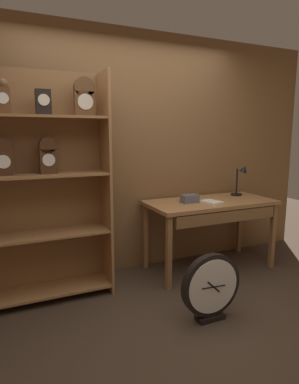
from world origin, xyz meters
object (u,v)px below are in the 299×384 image
(workbench, at_px, (211,209))
(round_clock_large, at_px, (211,287))
(toolbox_small, at_px, (190,199))
(desk_lamp, at_px, (241,178))
(bookshelf, at_px, (26,184))
(open_repair_manual, at_px, (211,202))

(workbench, relative_size, round_clock_large, 2.50)
(toolbox_small, distance_m, round_clock_large, 1.11)
(desk_lamp, distance_m, round_clock_large, 1.67)
(bookshelf, distance_m, desk_lamp, 2.42)
(desk_lamp, distance_m, open_repair_manual, 0.66)
(desk_lamp, height_order, round_clock_large, desk_lamp)
(bookshelf, relative_size, workbench, 1.45)
(bookshelf, relative_size, open_repair_manual, 9.44)
(toolbox_small, bearing_deg, open_repair_manual, -31.99)
(workbench, bearing_deg, toolbox_small, 173.92)
(workbench, height_order, desk_lamp, desk_lamp)
(open_repair_manual, height_order, round_clock_large, open_repair_manual)
(bookshelf, distance_m, open_repair_manual, 1.86)
(round_clock_large, bearing_deg, bookshelf, 143.94)
(bookshelf, relative_size, desk_lamp, 5.53)
(toolbox_small, height_order, round_clock_large, toolbox_small)
(open_repair_manual, distance_m, round_clock_large, 1.08)
(open_repair_manual, bearing_deg, workbench, 40.80)
(bookshelf, height_order, toolbox_small, bookshelf)
(bookshelf, height_order, round_clock_large, bookshelf)
(workbench, height_order, round_clock_large, workbench)
(bookshelf, distance_m, workbench, 1.94)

